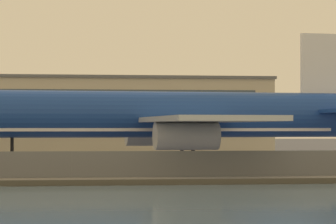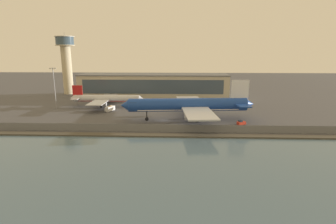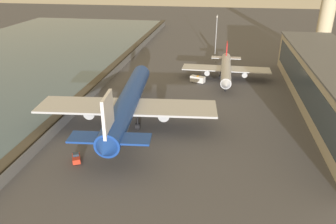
{
  "view_description": "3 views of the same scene",
  "coord_description": "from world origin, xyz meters",
  "px_view_note": "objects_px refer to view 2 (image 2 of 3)",
  "views": [
    {
      "loc": [
        0.41,
        -89.63,
        4.93
      ],
      "look_at": [
        11.26,
        3.76,
        6.76
      ],
      "focal_mm": 85.0,
      "sensor_mm": 36.0,
      "label": 1
    },
    {
      "loc": [
        5.96,
        -102.2,
        26.85
      ],
      "look_at": [
        1.69,
        5.84,
        2.08
      ],
      "focal_mm": 28.0,
      "sensor_mm": 36.0,
      "label": 2
    },
    {
      "loc": [
        85.53,
        23.16,
        38.83
      ],
      "look_at": [
        9.72,
        10.73,
        3.89
      ],
      "focal_mm": 35.0,
      "sensor_mm": 36.0,
      "label": 3
    }
  ],
  "objects_px": {
    "apron_light_mast_apron_west": "(54,86)",
    "ops_van": "(110,108)",
    "passenger_jet_silver": "(105,99)",
    "baggage_tug": "(241,123)",
    "control_tower": "(66,59)",
    "cargo_jet_blue": "(190,105)"
  },
  "relations": [
    {
      "from": "ops_van",
      "to": "control_tower",
      "type": "bearing_deg",
      "value": 128.66
    },
    {
      "from": "cargo_jet_blue",
      "to": "control_tower",
      "type": "relative_size",
      "value": 1.37
    },
    {
      "from": "ops_van",
      "to": "apron_light_mast_apron_west",
      "type": "bearing_deg",
      "value": 169.87
    },
    {
      "from": "cargo_jet_blue",
      "to": "ops_van",
      "type": "xyz_separation_m",
      "value": [
        -36.27,
        15.34,
        -4.91
      ]
    },
    {
      "from": "baggage_tug",
      "to": "ops_van",
      "type": "height_order",
      "value": "ops_van"
    },
    {
      "from": "baggage_tug",
      "to": "control_tower",
      "type": "relative_size",
      "value": 0.09
    },
    {
      "from": "passenger_jet_silver",
      "to": "baggage_tug",
      "type": "distance_m",
      "value": 67.94
    },
    {
      "from": "baggage_tug",
      "to": "apron_light_mast_apron_west",
      "type": "relative_size",
      "value": 0.18
    },
    {
      "from": "passenger_jet_silver",
      "to": "apron_light_mast_apron_west",
      "type": "xyz_separation_m",
      "value": [
        -23.14,
        -4.66,
        6.99
      ]
    },
    {
      "from": "passenger_jet_silver",
      "to": "apron_light_mast_apron_west",
      "type": "relative_size",
      "value": 1.88
    },
    {
      "from": "apron_light_mast_apron_west",
      "to": "ops_van",
      "type": "bearing_deg",
      "value": -10.13
    },
    {
      "from": "passenger_jet_silver",
      "to": "baggage_tug",
      "type": "relative_size",
      "value": 10.38
    },
    {
      "from": "baggage_tug",
      "to": "apron_light_mast_apron_west",
      "type": "bearing_deg",
      "value": 162.28
    },
    {
      "from": "ops_van",
      "to": "control_tower",
      "type": "relative_size",
      "value": 0.14
    },
    {
      "from": "passenger_jet_silver",
      "to": "apron_light_mast_apron_west",
      "type": "height_order",
      "value": "apron_light_mast_apron_west"
    },
    {
      "from": "passenger_jet_silver",
      "to": "ops_van",
      "type": "height_order",
      "value": "passenger_jet_silver"
    },
    {
      "from": "baggage_tug",
      "to": "ops_van",
      "type": "distance_m",
      "value": 59.58
    },
    {
      "from": "cargo_jet_blue",
      "to": "passenger_jet_silver",
      "type": "height_order",
      "value": "cargo_jet_blue"
    },
    {
      "from": "apron_light_mast_apron_west",
      "to": "passenger_jet_silver",
      "type": "bearing_deg",
      "value": 11.4
    },
    {
      "from": "passenger_jet_silver",
      "to": "ops_van",
      "type": "distance_m",
      "value": 11.11
    },
    {
      "from": "cargo_jet_blue",
      "to": "baggage_tug",
      "type": "bearing_deg",
      "value": -18.19
    },
    {
      "from": "passenger_jet_silver",
      "to": "control_tower",
      "type": "xyz_separation_m",
      "value": [
        -35.76,
        40.94,
        18.38
      ]
    }
  ]
}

